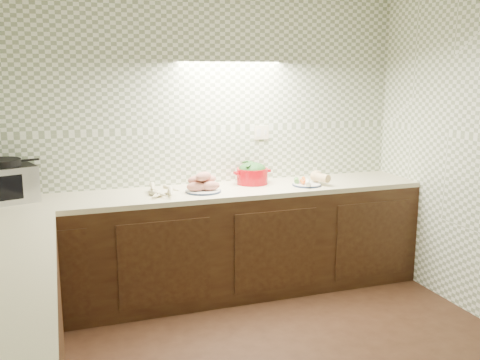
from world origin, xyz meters
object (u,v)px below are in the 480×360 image
object	(u,v)px
dutch_oven	(252,173)
veg_plate	(311,180)
parsnip_pile	(159,191)
sweet_potato_plate	(203,185)
onion_bowl	(201,183)
toaster_oven	(2,182)

from	to	relation	value
dutch_oven	veg_plate	world-z (taller)	dutch_oven
parsnip_pile	sweet_potato_plate	xyz separation A→B (m)	(0.35, 0.00, 0.03)
onion_bowl	veg_plate	distance (m)	0.93
onion_bowl	dutch_oven	distance (m)	0.46
toaster_oven	sweet_potato_plate	xyz separation A→B (m)	(1.48, -0.16, -0.09)
parsnip_pile	sweet_potato_plate	bearing A→B (deg)	0.44
toaster_oven	parsnip_pile	bearing A→B (deg)	-26.00
parsnip_pile	onion_bowl	xyz separation A→B (m)	(0.38, 0.17, 0.01)
dutch_oven	veg_plate	bearing A→B (deg)	-29.21
onion_bowl	sweet_potato_plate	bearing A→B (deg)	-100.20
parsnip_pile	veg_plate	size ratio (longest dim) A/B	1.14
sweet_potato_plate	veg_plate	distance (m)	0.94
sweet_potato_plate	parsnip_pile	bearing A→B (deg)	-179.56
toaster_oven	dutch_oven	world-z (taller)	toaster_oven
toaster_oven	onion_bowl	world-z (taller)	toaster_oven
onion_bowl	toaster_oven	bearing A→B (deg)	-179.76
onion_bowl	parsnip_pile	bearing A→B (deg)	-156.61
dutch_oven	onion_bowl	bearing A→B (deg)	175.05
dutch_oven	veg_plate	size ratio (longest dim) A/B	1.10
toaster_oven	veg_plate	world-z (taller)	toaster_oven
sweet_potato_plate	onion_bowl	bearing A→B (deg)	79.80
parsnip_pile	dutch_oven	xyz separation A→B (m)	(0.84, 0.17, 0.06)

